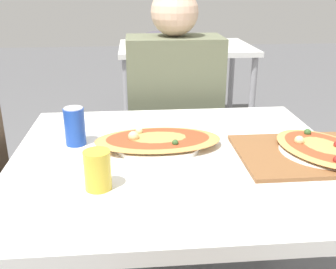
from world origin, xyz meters
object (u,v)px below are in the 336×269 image
at_px(dining_table, 177,177).
at_px(soda_can, 75,126).
at_px(chair_far_seated, 172,132).
at_px(person_seated, 174,98).
at_px(pizza_main, 158,141).
at_px(drink_glass, 98,170).
at_px(pizza_second, 322,149).

distance_m(dining_table, soda_can, 0.37).
xyz_separation_m(dining_table, chair_far_seated, (0.06, 0.79, -0.15)).
distance_m(person_seated, soda_can, 0.68).
relative_size(chair_far_seated, person_seated, 0.73).
height_order(person_seated, soda_can, person_seated).
relative_size(dining_table, pizza_main, 2.49).
bearing_deg(dining_table, person_seated, 84.91).
relative_size(dining_table, person_seated, 0.84).
height_order(dining_table, chair_far_seated, chair_far_seated).
xyz_separation_m(chair_far_seated, drink_glass, (-0.29, -0.98, 0.28)).
bearing_deg(pizza_main, chair_far_seated, 80.69).
relative_size(person_seated, drink_glass, 11.60).
xyz_separation_m(drink_glass, pizza_second, (0.67, 0.15, -0.03)).
xyz_separation_m(person_seated, drink_glass, (-0.29, -0.87, 0.07)).
xyz_separation_m(pizza_main, drink_glass, (-0.17, -0.26, 0.03)).
distance_m(soda_can, pizza_second, 0.78).
distance_m(chair_far_seated, drink_glass, 1.06).
bearing_deg(person_seated, soda_can, 55.65).
bearing_deg(dining_table, chair_far_seated, 85.63).
xyz_separation_m(soda_can, drink_glass, (0.10, -0.31, -0.01)).
height_order(person_seated, pizza_main, person_seated).
relative_size(person_seated, soda_can, 9.63).
xyz_separation_m(pizza_main, pizza_second, (0.50, -0.11, -0.00)).
height_order(chair_far_seated, drink_glass, chair_far_seated).
height_order(soda_can, pizza_second, soda_can).
height_order(chair_far_seated, soda_can, chair_far_seated).
bearing_deg(pizza_main, person_seated, 79.00).
relative_size(chair_far_seated, soda_can, 7.07).
distance_m(pizza_main, soda_can, 0.27).
xyz_separation_m(chair_far_seated, pizza_second, (0.38, -0.83, 0.25)).
distance_m(soda_can, drink_glass, 0.32).
bearing_deg(soda_can, pizza_second, -11.59).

